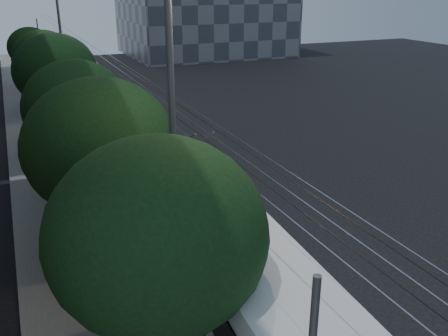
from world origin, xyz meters
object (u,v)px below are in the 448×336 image
at_px(pickup_silver, 142,160).
at_px(streetlamp_far, 66,31).
at_px(car_white_d, 72,95).
at_px(trolleybus, 225,260).
at_px(car_white_a, 105,125).
at_px(streetlamp_near, 187,115).
at_px(car_white_b, 103,121).
at_px(car_white_c, 95,105).

height_order(pickup_silver, streetlamp_far, streetlamp_far).
height_order(car_white_d, streetlamp_far, streetlamp_far).
distance_m(trolleybus, car_white_a, 21.67).
bearing_deg(streetlamp_near, car_white_b, 86.50).
distance_m(car_white_d, streetlamp_near, 33.27).
xyz_separation_m(trolleybus, car_white_b, (0.26, 22.92, -1.15)).
bearing_deg(car_white_b, pickup_silver, -71.05).
xyz_separation_m(car_white_a, car_white_b, (0.11, 1.28, -0.03)).
height_order(car_white_c, car_white_d, car_white_d).
xyz_separation_m(trolleybus, car_white_c, (0.58, 28.21, -1.13)).
relative_size(car_white_a, streetlamp_far, 0.35).
bearing_deg(pickup_silver, car_white_a, 89.99).
bearing_deg(trolleybus, streetlamp_far, 95.66).
distance_m(pickup_silver, car_white_b, 10.03).
relative_size(car_white_a, streetlamp_near, 0.35).
height_order(trolleybus, pickup_silver, trolleybus).
bearing_deg(streetlamp_near, streetlamp_far, 90.00).
distance_m(trolleybus, car_white_d, 32.92).
xyz_separation_m(car_white_c, car_white_d, (-1.23, 4.68, 0.00)).
height_order(trolleybus, streetlamp_near, streetlamp_near).
bearing_deg(pickup_silver, streetlamp_far, 93.90).
bearing_deg(car_white_b, trolleybus, -73.23).
bearing_deg(car_white_c, pickup_silver, -88.48).
xyz_separation_m(car_white_c, streetlamp_near, (-1.70, -28.04, 6.02)).
distance_m(pickup_silver, car_white_d, 20.03).
height_order(car_white_d, streetlamp_near, streetlamp_near).
bearing_deg(trolleybus, car_white_a, 92.92).
bearing_deg(car_white_d, pickup_silver, -101.78).
bearing_deg(trolleybus, car_white_d, 94.48).
bearing_deg(car_white_d, car_white_b, -99.90).
distance_m(car_white_b, car_white_d, 10.01).
height_order(car_white_c, streetlamp_far, streetlamp_far).
xyz_separation_m(pickup_silver, car_white_b, (-0.27, 10.02, -0.28)).
bearing_deg(car_white_d, streetlamp_far, -110.44).
bearing_deg(streetlamp_near, car_white_a, 86.58).
distance_m(car_white_b, streetlamp_near, 23.57).
bearing_deg(streetlamp_far, car_white_c, 14.48).
xyz_separation_m(car_white_b, car_white_d, (-0.92, 9.97, 0.02)).
xyz_separation_m(car_white_a, streetlamp_near, (-1.28, -21.46, 6.01)).
distance_m(trolleybus, streetlamp_near, 5.03).
bearing_deg(car_white_a, streetlamp_far, 112.18).
bearing_deg(car_white_c, car_white_b, -91.67).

